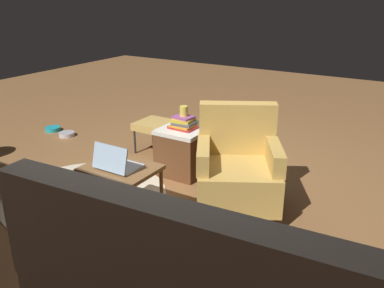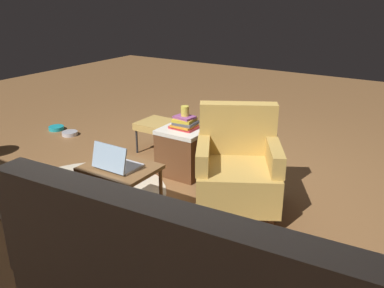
{
  "view_description": "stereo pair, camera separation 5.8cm",
  "coord_description": "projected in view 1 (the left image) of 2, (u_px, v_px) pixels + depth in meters",
  "views": [
    {
      "loc": [
        -1.86,
        3.1,
        1.77
      ],
      "look_at": [
        -0.18,
        0.36,
        0.55
      ],
      "focal_mm": 38.07,
      "sensor_mm": 36.0,
      "label": 1
    },
    {
      "loc": [
        -1.91,
        3.07,
        1.77
      ],
      "look_at": [
        -0.18,
        0.36,
        0.55
      ],
      "focal_mm": 38.07,
      "sensor_mm": 36.0,
      "label": 2
    }
  ],
  "objects": [
    {
      "name": "laptop_desk",
      "position": [
        121.0,
        174.0,
        3.19
      ],
      "size": [
        0.56,
        0.44,
        0.48
      ],
      "color": "olive",
      "rests_on": "ground"
    },
    {
      "name": "pet_bowl_teal",
      "position": [
        53.0,
        129.0,
        5.45
      ],
      "size": [
        0.2,
        0.2,
        0.05
      ],
      "primitive_type": "cylinder",
      "color": "teal",
      "rests_on": "ground"
    },
    {
      "name": "ground",
      "position": [
        196.0,
        182.0,
        4.01
      ],
      "size": [
        12.0,
        12.0,
        0.0
      ],
      "primitive_type": "plane",
      "color": "olive"
    },
    {
      "name": "yellow_mug",
      "position": [
        184.0,
        111.0,
        4.0
      ],
      "size": [
        0.08,
        0.08,
        0.1
      ],
      "primitive_type": "cylinder",
      "color": "#E5D14C",
      "rests_on": "book_stack_hamper"
    },
    {
      "name": "book_stack_hamper",
      "position": [
        183.0,
        123.0,
        4.02
      ],
      "size": [
        0.26,
        0.23,
        0.12
      ],
      "color": "red",
      "rests_on": "wicker_hamper"
    },
    {
      "name": "armchair",
      "position": [
        238.0,
        168.0,
        3.43
      ],
      "size": [
        0.91,
        0.91,
        0.87
      ],
      "color": "tan",
      "rests_on": "ground"
    },
    {
      "name": "pet_bowl_steel",
      "position": [
        67.0,
        134.0,
        5.25
      ],
      "size": [
        0.2,
        0.2,
        0.05
      ],
      "primitive_type": "cylinder",
      "color": "silver",
      "rests_on": "ground"
    },
    {
      "name": "laptop",
      "position": [
        116.0,
        163.0,
        3.11
      ],
      "size": [
        0.32,
        0.25,
        0.21
      ],
      "color": "silver",
      "rests_on": "laptop_desk"
    },
    {
      "name": "tv_remote",
      "position": [
        179.0,
        124.0,
        4.15
      ],
      "size": [
        0.09,
        0.17,
        0.02
      ],
      "primitive_type": "cube",
      "rotation": [
        0.0,
        0.0,
        0.29
      ],
      "color": "#262628",
      "rests_on": "wicker_hamper"
    },
    {
      "name": "circular_rug",
      "position": [
        85.0,
        195.0,
        3.74
      ],
      "size": [
        1.49,
        1.49,
        0.01
      ],
      "primitive_type": "cylinder",
      "color": "beige",
      "rests_on": "ground"
    },
    {
      "name": "wicker_hamper",
      "position": [
        183.0,
        151.0,
        4.13
      ],
      "size": [
        0.45,
        0.45,
        0.48
      ],
      "color": "brown",
      "rests_on": "ground"
    },
    {
      "name": "ottoman",
      "position": [
        155.0,
        126.0,
        4.65
      ],
      "size": [
        0.4,
        0.4,
        0.36
      ],
      "color": "tan",
      "rests_on": "ground"
    }
  ]
}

